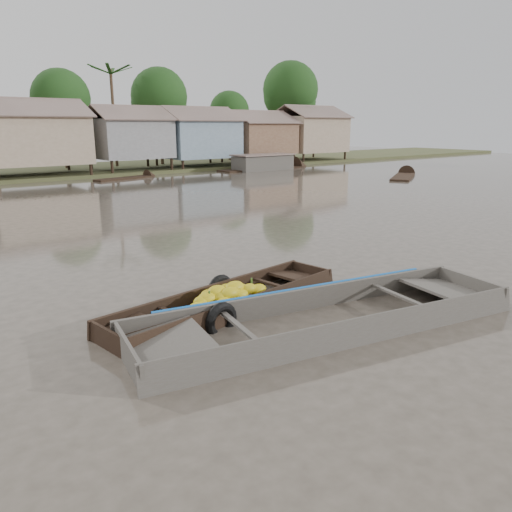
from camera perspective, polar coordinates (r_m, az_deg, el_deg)
ground at (r=10.79m, az=5.17°, el=-4.96°), size 120.00×120.00×0.00m
riverbank at (r=40.51m, az=-24.27°, el=12.73°), size 120.00×12.47×10.22m
banana_boat at (r=10.12m, az=-3.56°, el=-5.42°), size 5.64×2.07×0.77m
viewer_boat at (r=9.46m, az=8.18°, el=-7.58°), size 7.78×3.41×0.61m
distant_boats at (r=37.75m, az=-4.97°, el=9.57°), size 45.38×14.20×1.38m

